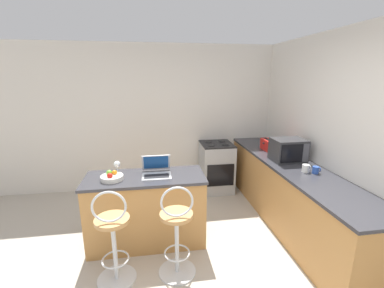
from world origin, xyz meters
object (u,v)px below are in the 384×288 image
wine_glass_short (117,165)px  bar_stool_far (177,233)px  laptop (156,170)px  mug_blue (316,170)px  microwave (288,150)px  mug_white (306,168)px  stove_range (216,167)px  toaster (270,145)px  bar_stool_near (113,239)px  fruit_bowl (112,177)px

wine_glass_short → bar_stool_far: bearing=-48.7°
laptop → mug_blue: size_ratio=3.63×
laptop → microwave: (1.85, 0.25, 0.10)m
bar_stool_far → wine_glass_short: (-0.64, 0.73, 0.52)m
bar_stool_far → laptop: laptop is taller
microwave → mug_white: size_ratio=4.24×
bar_stool_far → stove_range: size_ratio=1.16×
mug_white → wine_glass_short: wine_glass_short is taller
laptop → microwave: microwave is taller
toaster → bar_stool_near: bearing=-147.8°
fruit_bowl → mug_blue: bearing=-4.1°
bar_stool_near → wine_glass_short: size_ratio=6.08×
mug_blue → fruit_bowl: bearing=175.9°
bar_stool_far → mug_white: (1.67, 0.45, 0.44)m
microwave → toaster: size_ratio=1.43×
bar_stool_near → toaster: 2.76m
toaster → mug_blue: (0.09, -1.06, -0.04)m
bar_stool_far → stove_range: (0.92, 2.00, -0.05)m
bar_stool_near → toaster: bearing=32.2°
stove_range → wine_glass_short: bearing=-141.1°
wine_glass_short → stove_range: bearing=38.9°
bar_stool_far → wine_glass_short: size_ratio=6.08×
wine_glass_short → laptop: bearing=-9.2°
bar_stool_far → mug_blue: bearing=12.5°
bar_stool_near → laptop: 0.92m
bar_stool_near → stove_range: 2.53m
laptop → mug_blue: bearing=-7.9°
bar_stool_far → microwave: 1.98m
bar_stool_far → laptop: size_ratio=3.02×
stove_range → fruit_bowl: fruit_bowl is taller
bar_stool_near → stove_range: bearing=52.1°
toaster → stove_range: 1.07m
stove_range → mug_blue: (0.84, -1.61, 0.49)m
laptop → wine_glass_short: bearing=170.8°
mug_blue → mug_white: mug_white is taller
mug_blue → fruit_bowl: fruit_bowl is taller
bar_stool_near → bar_stool_far: same height
bar_stool_far → mug_white: bar_stool_far is taller
microwave → toaster: 0.55m
stove_range → bar_stool_far: bearing=-114.8°
stove_range → wine_glass_short: size_ratio=5.23×
bar_stool_near → microwave: microwave is taller
toaster → wine_glass_short: (-2.31, -0.72, 0.04)m
bar_stool_far → microwave: (1.67, 0.91, 0.55)m
mug_blue → fruit_bowl: size_ratio=0.37×
microwave → bar_stool_far: bearing=-151.5°
fruit_bowl → bar_stool_near: bearing=-83.9°
microwave → mug_white: microwave is taller
fruit_bowl → wine_glass_short: wine_glass_short is taller
fruit_bowl → wine_glass_short: 0.20m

